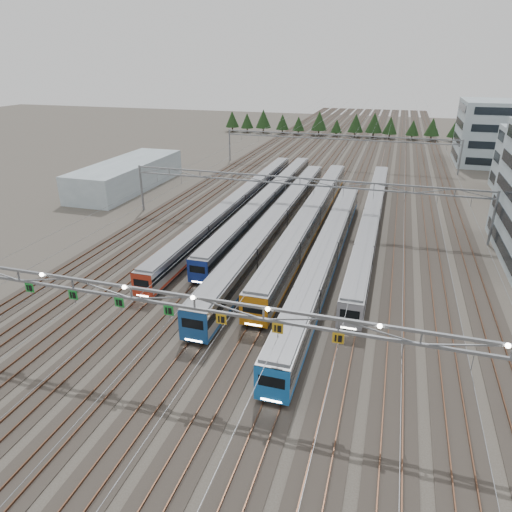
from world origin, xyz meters
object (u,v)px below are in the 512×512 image
(gantry_far, at_px, (338,141))
(depot_bldg_north, at_px, (506,133))
(train_e, at_px, (326,254))
(train_d, at_px, (311,217))
(train_c, at_px, (278,221))
(train_f, at_px, (371,218))
(gantry_near, at_px, (193,306))
(train_a, at_px, (238,203))
(west_shed, at_px, (128,175))
(gantry_mid, at_px, (300,187))
(train_b, at_px, (268,201))

(gantry_far, xyz_separation_m, depot_bldg_north, (39.36, 15.44, 1.31))
(depot_bldg_north, bearing_deg, train_e, -113.35)
(train_d, bearing_deg, train_c, -145.82)
(train_f, height_order, gantry_far, gantry_far)
(train_f, distance_m, gantry_far, 45.24)
(train_c, xyz_separation_m, train_f, (13.50, 5.99, -0.23))
(train_e, xyz_separation_m, gantry_near, (-6.80, -25.03, 4.98))
(train_c, height_order, depot_bldg_north, depot_bldg_north)
(train_c, distance_m, train_f, 14.77)
(train_a, distance_m, train_c, 11.83)
(train_f, relative_size, west_shed, 2.07)
(depot_bldg_north, bearing_deg, gantry_mid, -123.07)
(train_b, xyz_separation_m, train_e, (13.50, -20.90, 0.14))
(train_a, distance_m, train_f, 22.56)
(train_d, relative_size, depot_bldg_north, 2.76)
(gantry_far, height_order, west_shed, gantry_far)
(train_e, bearing_deg, train_b, 122.86)
(train_d, bearing_deg, gantry_far, 92.77)
(depot_bldg_north, bearing_deg, train_f, -115.46)
(train_a, relative_size, west_shed, 2.18)
(depot_bldg_north, bearing_deg, train_a, -131.43)
(depot_bldg_north, bearing_deg, train_b, -130.17)
(train_b, xyz_separation_m, depot_bldg_north, (46.11, 54.62, 5.74))
(train_a, bearing_deg, train_e, -45.30)
(gantry_near, distance_m, gantry_far, 85.12)
(train_b, height_order, train_f, train_b)
(west_shed, bearing_deg, train_f, -12.80)
(gantry_near, height_order, depot_bldg_north, depot_bldg_north)
(train_b, xyz_separation_m, gantry_far, (6.75, 39.19, 4.43))
(gantry_near, bearing_deg, gantry_mid, 89.93)
(train_d, relative_size, train_f, 0.98)
(train_b, relative_size, train_d, 1.01)
(train_e, distance_m, train_f, 17.10)
(gantry_far, bearing_deg, depot_bldg_north, 21.42)
(train_a, height_order, gantry_far, gantry_far)
(train_d, xyz_separation_m, gantry_near, (-2.30, -38.59, 4.92))
(train_e, height_order, train_f, train_e)
(gantry_near, bearing_deg, train_f, 74.78)
(train_c, bearing_deg, train_d, 34.18)
(train_e, distance_m, west_shed, 53.35)
(train_d, relative_size, gantry_mid, 1.08)
(train_a, bearing_deg, gantry_mid, -15.40)
(train_f, xyz_separation_m, gantry_far, (-11.25, 43.59, 4.47))
(gantry_far, bearing_deg, train_c, -92.60)
(train_c, relative_size, gantry_near, 1.12)
(gantry_far, bearing_deg, train_d, -87.23)
(depot_bldg_north, bearing_deg, train_d, -120.91)
(gantry_mid, relative_size, west_shed, 1.88)
(train_e, bearing_deg, train_a, 134.70)
(gantry_mid, relative_size, gantry_far, 1.00)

